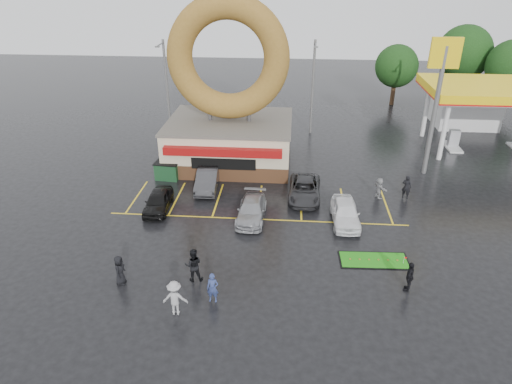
# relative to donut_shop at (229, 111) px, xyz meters

# --- Properties ---
(ground) EXTENTS (120.00, 120.00, 0.00)m
(ground) POSITION_rel_donut_shop_xyz_m (3.00, -12.97, -4.46)
(ground) COLOR black
(ground) RESTS_ON ground
(donut_shop) EXTENTS (10.20, 8.70, 13.50)m
(donut_shop) POSITION_rel_donut_shop_xyz_m (0.00, 0.00, 0.00)
(donut_shop) COLOR #472B19
(donut_shop) RESTS_ON ground
(gas_station) EXTENTS (12.30, 13.65, 5.90)m
(gas_station) POSITION_rel_donut_shop_xyz_m (23.00, 7.97, -0.77)
(gas_station) COLOR silver
(gas_station) RESTS_ON ground
(shell_sign) EXTENTS (2.20, 0.36, 10.60)m
(shell_sign) POSITION_rel_donut_shop_xyz_m (16.00, -0.97, 2.91)
(shell_sign) COLOR slate
(shell_sign) RESTS_ON ground
(streetlight_left) EXTENTS (0.40, 2.21, 9.00)m
(streetlight_left) POSITION_rel_donut_shop_xyz_m (-7.00, 6.95, 0.32)
(streetlight_left) COLOR slate
(streetlight_left) RESTS_ON ground
(streetlight_mid) EXTENTS (0.40, 2.21, 9.00)m
(streetlight_mid) POSITION_rel_donut_shop_xyz_m (7.00, 7.95, 0.32)
(streetlight_mid) COLOR slate
(streetlight_mid) RESTS_ON ground
(streetlight_right) EXTENTS (0.40, 2.21, 9.00)m
(streetlight_right) POSITION_rel_donut_shop_xyz_m (19.00, 8.95, 0.32)
(streetlight_right) COLOR slate
(streetlight_right) RESTS_ON ground
(tree_far_a) EXTENTS (5.60, 5.60, 8.00)m
(tree_far_a) POSITION_rel_donut_shop_xyz_m (29.00, 17.03, 0.72)
(tree_far_a) COLOR #332114
(tree_far_a) RESTS_ON ground
(tree_far_c) EXTENTS (6.30, 6.30, 9.00)m
(tree_far_c) POSITION_rel_donut_shop_xyz_m (25.00, 21.03, 1.37)
(tree_far_c) COLOR #332114
(tree_far_c) RESTS_ON ground
(tree_far_d) EXTENTS (4.90, 4.90, 7.00)m
(tree_far_d) POSITION_rel_donut_shop_xyz_m (17.00, 19.03, 0.07)
(tree_far_d) COLOR #332114
(tree_far_d) RESTS_ON ground
(car_black) EXTENTS (1.71, 3.96, 1.33)m
(car_black) POSITION_rel_donut_shop_xyz_m (-3.85, -8.81, -3.80)
(car_black) COLOR black
(car_black) RESTS_ON ground
(car_dgrey) EXTENTS (1.80, 4.53, 1.47)m
(car_dgrey) POSITION_rel_donut_shop_xyz_m (-1.06, -5.20, -3.73)
(car_dgrey) COLOR #313033
(car_dgrey) RESTS_ON ground
(car_silver) EXTENTS (1.93, 4.46, 1.28)m
(car_silver) POSITION_rel_donut_shop_xyz_m (2.67, -9.47, -3.83)
(car_silver) COLOR #9A9A9E
(car_silver) RESTS_ON ground
(car_grey) EXTENTS (2.40, 4.92, 1.34)m
(car_grey) POSITION_rel_donut_shop_xyz_m (6.23, -6.18, -3.79)
(car_grey) COLOR #2D2D2F
(car_grey) RESTS_ON ground
(car_white) EXTENTS (1.82, 4.31, 1.46)m
(car_white) POSITION_rel_donut_shop_xyz_m (8.84, -9.47, -3.74)
(car_white) COLOR white
(car_white) RESTS_ON ground
(person_blue) EXTENTS (0.61, 0.41, 1.63)m
(person_blue) POSITION_rel_donut_shop_xyz_m (1.48, -17.93, -3.65)
(person_blue) COLOR navy
(person_blue) RESTS_ON ground
(person_blackjkt) EXTENTS (1.05, 0.88, 1.93)m
(person_blackjkt) POSITION_rel_donut_shop_xyz_m (0.18, -16.31, -3.50)
(person_blackjkt) COLOR black
(person_blackjkt) RESTS_ON ground
(person_hoodie) EXTENTS (1.25, 0.76, 1.87)m
(person_hoodie) POSITION_rel_donut_shop_xyz_m (-0.17, -18.98, -3.53)
(person_hoodie) COLOR #99989B
(person_hoodie) RESTS_ON ground
(person_bystander) EXTENTS (0.55, 0.83, 1.68)m
(person_bystander) POSITION_rel_donut_shop_xyz_m (-3.66, -16.91, -3.62)
(person_bystander) COLOR black
(person_bystander) RESTS_ON ground
(person_cameraman) EXTENTS (0.79, 1.08, 1.71)m
(person_cameraman) POSITION_rel_donut_shop_xyz_m (11.50, -16.23, -3.61)
(person_cameraman) COLOR black
(person_cameraman) RESTS_ON ground
(person_walker_near) EXTENTS (1.01, 1.52, 1.57)m
(person_walker_near) POSITION_rel_donut_shop_xyz_m (11.59, -5.75, -3.68)
(person_walker_near) COLOR gray
(person_walker_near) RESTS_ON ground
(person_walker_far) EXTENTS (0.77, 0.67, 1.78)m
(person_walker_far) POSITION_rel_donut_shop_xyz_m (13.54, -5.61, -3.58)
(person_walker_far) COLOR black
(person_walker_far) RESTS_ON ground
(dumpster) EXTENTS (1.89, 1.35, 1.30)m
(dumpster) POSITION_rel_donut_shop_xyz_m (-4.50, -3.74, -3.81)
(dumpster) COLOR #1C4926
(dumpster) RESTS_ON ground
(putting_green) EXTENTS (4.01, 1.85, 0.50)m
(putting_green) POSITION_rel_donut_shop_xyz_m (10.12, -13.74, -4.43)
(putting_green) COLOR black
(putting_green) RESTS_ON ground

